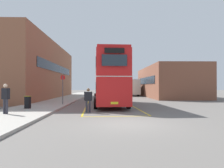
# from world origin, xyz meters

# --- Properties ---
(ground_plane) EXTENTS (135.60, 135.60, 0.00)m
(ground_plane) POSITION_xyz_m (0.00, 14.40, 0.00)
(ground_plane) COLOR #66605B
(sidewalk_left) EXTENTS (4.00, 57.60, 0.14)m
(sidewalk_left) POSITION_xyz_m (-6.50, 16.80, 0.07)
(sidewalk_left) COLOR #A39E93
(sidewalk_left) RESTS_ON ground
(brick_building_left) EXTENTS (6.86, 24.16, 7.91)m
(brick_building_left) POSITION_xyz_m (-11.50, 20.74, 3.95)
(brick_building_left) COLOR brown
(brick_building_left) RESTS_ON ground
(depot_building_right) EXTENTS (7.32, 17.20, 4.88)m
(depot_building_right) POSITION_xyz_m (9.12, 24.31, 2.44)
(depot_building_right) COLOR brown
(depot_building_right) RESTS_ON ground
(double_decker_bus) EXTENTS (3.30, 10.91, 4.75)m
(double_decker_bus) POSITION_xyz_m (-0.69, 9.90, 2.51)
(double_decker_bus) COLOR black
(double_decker_bus) RESTS_ON ground
(single_deck_bus) EXTENTS (3.56, 8.92, 3.02)m
(single_deck_bus) POSITION_xyz_m (3.14, 29.99, 1.64)
(single_deck_bus) COLOR black
(single_deck_bus) RESTS_ON ground
(pedestrian_boarding) EXTENTS (0.54, 0.36, 1.66)m
(pedestrian_boarding) POSITION_xyz_m (-2.20, 4.33, 0.96)
(pedestrian_boarding) COLOR #2D2D38
(pedestrian_boarding) RESTS_ON ground
(pedestrian_waiting_near) EXTENTS (0.56, 0.44, 1.80)m
(pedestrian_waiting_near) POSITION_xyz_m (-7.00, 2.72, 1.20)
(pedestrian_waiting_near) COLOR #2D2D38
(pedestrian_waiting_near) RESTS_ON sidewalk_left
(litter_bin) EXTENTS (0.52, 0.52, 0.93)m
(litter_bin) POSITION_xyz_m (-6.83, 5.80, 0.61)
(litter_bin) COLOR black
(litter_bin) RESTS_ON sidewalk_left
(bus_stop_sign) EXTENTS (0.44, 0.13, 2.67)m
(bus_stop_sign) POSITION_xyz_m (-4.97, 9.34, 1.75)
(bus_stop_sign) COLOR #4C4C51
(bus_stop_sign) RESTS_ON sidewalk_left
(bay_marking_yellow) EXTENTS (4.93, 13.02, 0.01)m
(bay_marking_yellow) POSITION_xyz_m (-0.64, 7.92, 0.00)
(bay_marking_yellow) COLOR gold
(bay_marking_yellow) RESTS_ON ground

